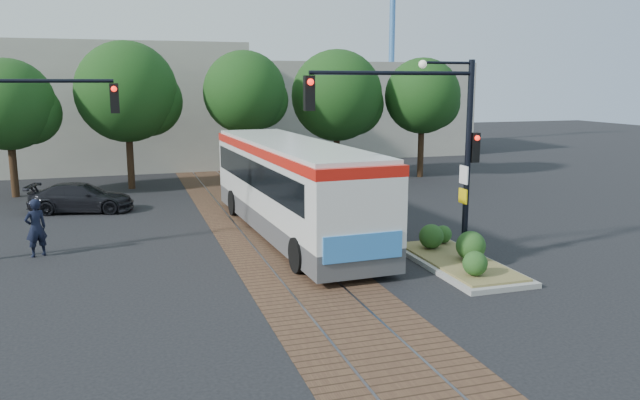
{
  "coord_description": "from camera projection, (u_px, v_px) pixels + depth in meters",
  "views": [
    {
      "loc": [
        -4.82,
        -17.32,
        5.56
      ],
      "look_at": [
        1.49,
        2.62,
        1.6
      ],
      "focal_mm": 35.0,
      "sensor_mm": 36.0,
      "label": 1
    }
  ],
  "objects": [
    {
      "name": "crane",
      "position": [
        392.0,
        20.0,
        53.85
      ],
      "size": [
        8.0,
        0.5,
        18.0
      ],
      "color": "#3F72B2",
      "rests_on": "ground"
    },
    {
      "name": "traffic_island",
      "position": [
        457.0,
        255.0,
        19.21
      ],
      "size": [
        2.2,
        5.2,
        1.13
      ],
      "color": "gray",
      "rests_on": "ground"
    },
    {
      "name": "ground",
      "position": [
        299.0,
        271.0,
        18.68
      ],
      "size": [
        120.0,
        120.0,
        0.0
      ],
      "primitive_type": "plane",
      "color": "black",
      "rests_on": "ground"
    },
    {
      "name": "warehouses",
      "position": [
        184.0,
        107.0,
        44.74
      ],
      "size": [
        40.0,
        13.0,
        8.0
      ],
      "color": "#ADA899",
      "rests_on": "ground"
    },
    {
      "name": "trackbed",
      "position": [
        269.0,
        239.0,
        22.43
      ],
      "size": [
        3.6,
        40.0,
        0.02
      ],
      "color": "brown",
      "rests_on": "ground"
    },
    {
      "name": "officer",
      "position": [
        36.0,
        228.0,
        20.06
      ],
      "size": [
        0.82,
        0.73,
        1.89
      ],
      "primitive_type": "imported",
      "rotation": [
        0.0,
        0.0,
        3.64
      ],
      "color": "black",
      "rests_on": "ground"
    },
    {
      "name": "signal_pole_left",
      "position": [
        2.0,
        138.0,
        19.23
      ],
      "size": [
        4.99,
        0.34,
        6.0
      ],
      "color": "black",
      "rests_on": "ground"
    },
    {
      "name": "parked_car",
      "position": [
        81.0,
        198.0,
        27.05
      ],
      "size": [
        4.63,
        2.66,
        1.26
      ],
      "primitive_type": "imported",
      "rotation": [
        0.0,
        0.0,
        1.36
      ],
      "color": "black",
      "rests_on": "ground"
    },
    {
      "name": "tree_row",
      "position": [
        238.0,
        96.0,
        33.52
      ],
      "size": [
        26.4,
        5.6,
        7.67
      ],
      "color": "#382314",
      "rests_on": "ground"
    },
    {
      "name": "signal_pole_main",
      "position": [
        432.0,
        131.0,
        18.3
      ],
      "size": [
        5.49,
        0.46,
        6.0
      ],
      "color": "black",
      "rests_on": "ground"
    },
    {
      "name": "city_bus",
      "position": [
        291.0,
        183.0,
        22.86
      ],
      "size": [
        3.35,
        13.0,
        3.44
      ],
      "rotation": [
        0.0,
        0.0,
        0.05
      ],
      "color": "#454547",
      "rests_on": "ground"
    }
  ]
}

